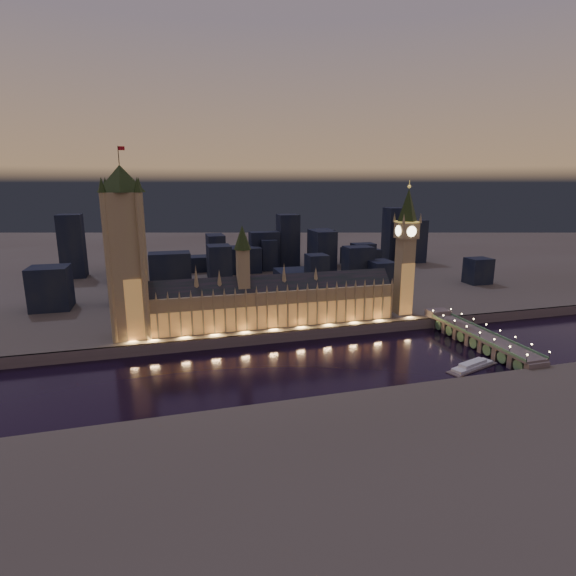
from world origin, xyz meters
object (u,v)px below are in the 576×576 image
object	(u,v)px
palace_of_westminster	(268,302)
elizabeth_tower	(406,241)
victoria_tower	(126,246)
westminster_bridge	(476,337)
river_boat	(472,366)

from	to	relation	value
palace_of_westminster	elizabeth_tower	distance (m)	124.89
victoria_tower	westminster_bridge	size ratio (longest dim) A/B	1.17
elizabeth_tower	victoria_tower	bearing A→B (deg)	180.00
palace_of_westminster	elizabeth_tower	size ratio (longest dim) A/B	1.83
victoria_tower	westminster_bridge	world-z (taller)	victoria_tower
westminster_bridge	river_boat	distance (m)	46.33
victoria_tower	palace_of_westminster	bearing A→B (deg)	-0.10
elizabeth_tower	river_boat	xyz separation A→B (m)	(-5.57, -100.74, -68.11)
victoria_tower	river_boat	xyz separation A→B (m)	(212.43, -100.74, -72.30)
victoria_tower	elizabeth_tower	xyz separation A→B (m)	(218.00, -0.01, -4.19)
victoria_tower	elizabeth_tower	distance (m)	218.04
westminster_bridge	palace_of_westminster	bearing A→B (deg)	155.21
palace_of_westminster	elizabeth_tower	world-z (taller)	elizabeth_tower
palace_of_westminster	elizabeth_tower	bearing A→B (deg)	0.09
palace_of_westminster	river_boat	distance (m)	152.24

